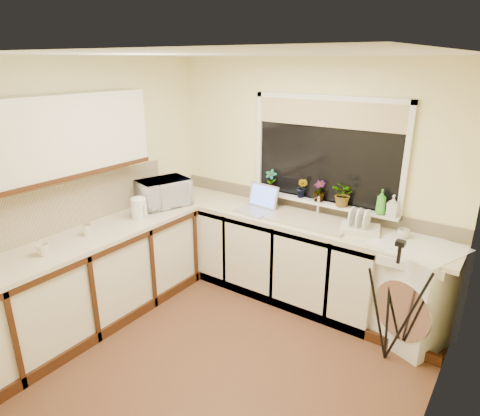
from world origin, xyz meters
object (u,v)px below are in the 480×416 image
Objects in this scene: plant_b at (302,188)px; soap_bottle_clear at (393,206)px; washing_machine at (412,292)px; laptop at (258,204)px; plant_c at (319,191)px; plant_a at (271,181)px; plant_d at (344,194)px; cup_left at (43,250)px; kettle at (139,209)px; soap_bottle_green at (381,202)px; cup_back at (403,234)px; tripod at (392,302)px; microwave at (164,193)px; steel_jar at (87,230)px; dish_rack at (360,229)px.

plant_b is 1.05× the size of soap_bottle_clear.
plant_b is (-1.25, 0.22, 0.70)m from washing_machine.
laptop is 1.87× the size of plant_c.
laptop is 1.98× the size of soap_bottle_clear.
plant_a is 0.99× the size of plant_d.
washing_machine is 1.71m from laptop.
soap_bottle_clear reaches higher than cup_left.
kettle is 1.83m from plant_c.
soap_bottle_green is at bearing -1.00° from plant_a.
soap_bottle_green is at bearing 160.53° from cup_back.
plant_d is 0.67m from cup_back.
soap_bottle_clear reaches higher than tripod.
microwave is 4.84× the size of cup_back.
laptop is 3.66× the size of cup_back.
cup_left is (-2.43, -1.52, 0.40)m from tripod.
plant_b reaches higher than microwave.
washing_machine is 0.79m from soap_bottle_clear.
plant_c is (0.58, 0.24, 0.19)m from laptop.
washing_machine is 1.71× the size of microwave.
microwave reaches higher than tripod.
microwave is at bearing -174.62° from tripod.
kettle is at bearing 84.45° from steel_jar.
plant_a is 0.37m from plant_b.
plant_d is at bearing 33.27° from kettle.
plant_c is at bearing 38.32° from kettle.
cup_back is at bearing 11.93° from laptop.
plant_d is (0.83, -0.01, 0.00)m from plant_a.
tripod is (-0.06, -0.44, 0.09)m from washing_machine.
soap_bottle_clear is (1.32, 0.23, 0.18)m from laptop.
washing_machine is 4.42× the size of kettle.
laptop reaches higher than cup_back.
soap_bottle_clear is at bearing 5.69° from soap_bottle_green.
cup_back reaches higher than washing_machine.
tripod is at bearing -28.90° from plant_b.
soap_bottle_clear is (2.25, 0.68, 0.10)m from microwave.
tripod is 0.95m from soap_bottle_green.
cup_back is at bearing 41.55° from cup_left.
plant_d is at bearing -2.62° from plant_b.
plant_b is at bearing 155.45° from tripod.
plant_a is at bearing 61.60° from steel_jar.
plant_b is at bearing 40.05° from laptop.
tripod is 5.41× the size of soap_bottle_clear.
plant_c is (1.49, 1.70, 0.20)m from steel_jar.
tripod is 5.11× the size of plant_c.
dish_rack is (1.95, 0.94, -0.08)m from kettle.
microwave is (-2.51, -0.05, 0.50)m from tripod.
dish_rack is at bearing 45.40° from cup_left.
plant_b is 0.46m from plant_d.
cup_left is (-1.43, -2.17, -0.21)m from plant_c.
plant_c is 0.27m from plant_d.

